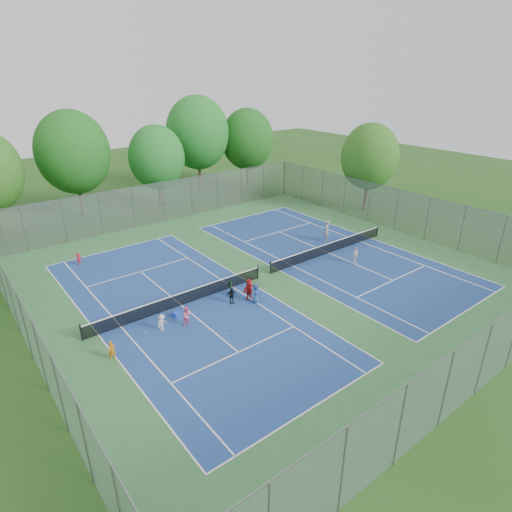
{
  "coord_description": "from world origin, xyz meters",
  "views": [
    {
      "loc": [
        -18.1,
        -22.2,
        14.36
      ],
      "look_at": [
        0.0,
        1.0,
        1.3
      ],
      "focal_mm": 30.0,
      "sensor_mm": 36.0,
      "label": 1
    }
  ],
  "objects": [
    {
      "name": "tennis_ball_8",
      "position": [
        -5.68,
        -2.9,
        0.03
      ],
      "size": [
        0.07,
        0.07,
        0.07
      ],
      "primitive_type": "sphere",
      "color": "#AFCC2F",
      "rests_on": "ground"
    },
    {
      "name": "student_a",
      "position": [
        -12.63,
        -2.74,
        0.56
      ],
      "size": [
        0.43,
        0.29,
        1.12
      ],
      "primitive_type": "imported",
      "rotation": [
        0.0,
        0.0,
        -0.07
      ],
      "color": "#C16E12",
      "rests_on": "ground"
    },
    {
      "name": "tree_nr",
      "position": [
        9.0,
        24.0,
        7.04
      ],
      "size": [
        7.6,
        7.6,
        11.42
      ],
      "color": "#443326",
      "rests_on": "ground"
    },
    {
      "name": "student_f",
      "position": [
        -2.94,
        -2.05,
        0.74
      ],
      "size": [
        1.43,
        0.67,
        1.48
      ],
      "primitive_type": "imported",
      "rotation": [
        0.0,
        0.0,
        0.17
      ],
      "color": "#B31A19",
      "rests_on": "ground"
    },
    {
      "name": "child_far_baseline",
      "position": [
        -10.28,
        10.52,
        0.5
      ],
      "size": [
        0.73,
        0.55,
        1.01
      ],
      "primitive_type": "imported",
      "rotation": [
        0.0,
        0.0,
        3.44
      ],
      "color": "#A51724",
      "rests_on": "ground"
    },
    {
      "name": "student_c",
      "position": [
        -9.29,
        -1.88,
        0.54
      ],
      "size": [
        0.8,
        0.66,
        1.08
      ],
      "primitive_type": "imported",
      "rotation": [
        0.0,
        0.0,
        0.44
      ],
      "color": "beige",
      "rests_on": "ground"
    },
    {
      "name": "tennis_ball_4",
      "position": [
        -5.42,
        -4.85,
        0.03
      ],
      "size": [
        0.07,
        0.07,
        0.07
      ],
      "primitive_type": "sphere",
      "color": "#C1DD33",
      "rests_on": "ground"
    },
    {
      "name": "student_b",
      "position": [
        -7.82,
        -2.32,
        0.65
      ],
      "size": [
        0.67,
        0.54,
        1.3
      ],
      "primitive_type": "imported",
      "rotation": [
        0.0,
        0.0,
        0.09
      ],
      "color": "#EF5D95",
      "rests_on": "ground"
    },
    {
      "name": "net_left",
      "position": [
        -7.0,
        0.0,
        0.46
      ],
      "size": [
        12.87,
        0.1,
        0.91
      ],
      "primitive_type": "cube",
      "color": "black",
      "rests_on": "ground"
    },
    {
      "name": "tennis_ball_0",
      "position": [
        -8.41,
        -1.1,
        0.03
      ],
      "size": [
        0.07,
        0.07,
        0.07
      ],
      "primitive_type": "sphere",
      "color": "#CDDA32",
      "rests_on": "ground"
    },
    {
      "name": "tennis_ball_11",
      "position": [
        -2.72,
        -1.87,
        0.03
      ],
      "size": [
        0.07,
        0.07,
        0.07
      ],
      "primitive_type": "sphere",
      "color": "#E0EF37",
      "rests_on": "ground"
    },
    {
      "name": "tree_ne",
      "position": [
        15.0,
        22.0,
        5.97
      ],
      "size": [
        6.6,
        6.6,
        9.77
      ],
      "color": "#443326",
      "rests_on": "ground"
    },
    {
      "name": "ball_hopper",
      "position": [
        -3.06,
        0.15,
        0.25
      ],
      "size": [
        0.33,
        0.33,
        0.49
      ],
      "primitive_type": "cube",
      "rotation": [
        0.0,
        0.0,
        -0.4
      ],
      "color": "#227F28",
      "rests_on": "ground"
    },
    {
      "name": "tennis_ball_5",
      "position": [
        -3.33,
        -5.33,
        0.03
      ],
      "size": [
        0.07,
        0.07,
        0.07
      ],
      "primitive_type": "sphere",
      "color": "#ECF037",
      "rests_on": "ground"
    },
    {
      "name": "tree_nl",
      "position": [
        -6.0,
        23.0,
        6.54
      ],
      "size": [
        7.2,
        7.2,
        10.69
      ],
      "color": "#443326",
      "rests_on": "ground"
    },
    {
      "name": "instructor",
      "position": [
        8.74,
        2.02,
        1.01
      ],
      "size": [
        0.88,
        0.79,
        2.02
      ],
      "primitive_type": "imported",
      "rotation": [
        0.0,
        0.0,
        3.66
      ],
      "color": "gray",
      "rests_on": "ground"
    },
    {
      "name": "student_d",
      "position": [
        -4.23,
        -1.8,
        0.58
      ],
      "size": [
        0.74,
        0.49,
        1.17
      ],
      "primitive_type": "imported",
      "rotation": [
        0.0,
        0.0,
        -0.32
      ],
      "color": "black",
      "rests_on": "ground"
    },
    {
      "name": "ground",
      "position": [
        0.0,
        0.0,
        0.0
      ],
      "size": [
        120.0,
        120.0,
        0.0
      ],
      "primitive_type": "plane",
      "color": "#214B17",
      "rests_on": "ground"
    },
    {
      "name": "ball_crate",
      "position": [
        -7.91,
        -1.04,
        0.16
      ],
      "size": [
        0.4,
        0.4,
        0.32
      ],
      "primitive_type": "cube",
      "rotation": [
        0.0,
        0.0,
        0.07
      ],
      "color": "blue",
      "rests_on": "ground"
    },
    {
      "name": "tennis_ball_3",
      "position": [
        -4.14,
        -2.7,
        0.03
      ],
      "size": [
        0.07,
        0.07,
        0.07
      ],
      "primitive_type": "sphere",
      "color": "#DDEB36",
      "rests_on": "ground"
    },
    {
      "name": "student_e",
      "position": [
        -2.88,
        -2.68,
        0.69
      ],
      "size": [
        0.78,
        0.65,
        1.38
      ],
      "primitive_type": "imported",
      "rotation": [
        0.0,
        0.0,
        0.36
      ],
      "color": "navy",
      "rests_on": "ground"
    },
    {
      "name": "tree_nc",
      "position": [
        2.0,
        21.0,
        5.39
      ],
      "size": [
        6.0,
        6.0,
        8.85
      ],
      "color": "#443326",
      "rests_on": "ground"
    },
    {
      "name": "fence_north",
      "position": [
        0.0,
        16.0,
        2.0
      ],
      "size": [
        32.0,
        0.1,
        4.0
      ],
      "primitive_type": "cube",
      "color": "gray",
      "rests_on": "ground"
    },
    {
      "name": "tennis_ball_6",
      "position": [
        -9.41,
        -1.77,
        0.03
      ],
      "size": [
        0.07,
        0.07,
        0.07
      ],
      "primitive_type": "sphere",
      "color": "#BBE535",
      "rests_on": "ground"
    },
    {
      "name": "tree_side_e",
      "position": [
        19.0,
        6.0,
        5.74
      ],
      "size": [
        6.0,
        6.0,
        9.2
      ],
      "color": "#443326",
      "rests_on": "ground"
    },
    {
      "name": "fence_south",
      "position": [
        0.0,
        -16.0,
        2.0
      ],
      "size": [
        32.0,
        0.1,
        4.0
      ],
      "primitive_type": "cube",
      "color": "gray",
      "rests_on": "ground"
    },
    {
      "name": "tennis_ball_1",
      "position": [
        -6.55,
        -4.52,
        0.03
      ],
      "size": [
        0.07,
        0.07,
        0.07
      ],
      "primitive_type": "sphere",
      "color": "yellow",
      "rests_on": "ground"
    },
    {
      "name": "net_right",
      "position": [
        7.0,
        0.0,
        0.46
      ],
      "size": [
        12.87,
        0.1,
        0.91
      ],
      "primitive_type": "cube",
      "color": "black",
      "rests_on": "ground"
    },
    {
      "name": "tennis_ball_9",
      "position": [
        -11.25,
        -5.74,
        0.03
      ],
      "size": [
        0.07,
        0.07,
        0.07
      ],
      "primitive_type": "sphere",
      "color": "#9FC12D",
      "rests_on": "ground"
    },
    {
      "name": "court_left",
      "position": [
        -7.0,
        0.0,
        0.02
      ],
      "size": [
        10.97,
        23.77,
        0.01
      ],
      "primitive_type": "cube",
      "color": "navy",
      "rests_on": "court_pad"
    },
    {
      "name": "fence_east",
      "position": [
        16.0,
        0.0,
        2.0
      ],
      "size": [
        0.1,
        32.0,
        4.0
      ],
      "primitive_type": "cube",
      "rotation": [
        0.0,
        0.0,
        1.57
      ],
      "color": "gray",
      "rests_on": "ground"
    },
    {
      "name": "tennis_ball_2",
      "position": [
        -8.74,
        -5.79,
        0.03
      ],
      "size": [
        0.07,
        0.07,
        0.07
      ],
      "primitive_type": "sphere",
      "color": "#D3F138",
      "rests_on": "ground"
    },
    {
      "name": "court_pad",
      "position": [
        0.0,
        0.0,
        0.01
      ],
      "size": [
        32.0,
        32.0,
        0.01
      ],
      "primitive_type": "cube",
      "color": "#316737",
      "rests_on": "ground"
    },
    {
      "name": "teen_court_b",
      "position": [
        7.11,
        -2.68,
        0.7
      ],
      "size": [
        0.88,
        0.51,
        1.41
      ],
      "primitive_type": "imported",
      "rotation": [
        0.0,
        0.0,
        0.22
      ],
      "color": "silver",
      "rests_on": "ground"
    },
    {
      "name": "tennis_ball_10",
      "position": [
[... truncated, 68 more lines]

